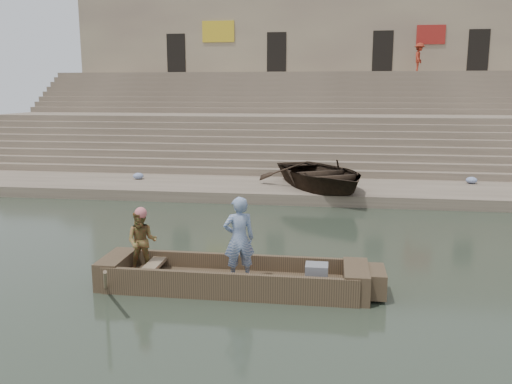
% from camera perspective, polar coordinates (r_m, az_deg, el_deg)
% --- Properties ---
extents(ground, '(120.00, 120.00, 0.00)m').
position_cam_1_polar(ground, '(13.35, -0.13, -6.96)').
color(ground, '#262F23').
rests_on(ground, ground).
extents(lower_landing, '(32.00, 4.00, 0.40)m').
position_cam_1_polar(lower_landing, '(21.01, 3.01, 0.24)').
color(lower_landing, gray).
rests_on(lower_landing, ground).
extents(mid_landing, '(32.00, 3.00, 2.80)m').
position_cam_1_polar(mid_landing, '(28.25, 4.42, 5.45)').
color(mid_landing, gray).
rests_on(mid_landing, ground).
extents(upper_landing, '(32.00, 3.00, 5.20)m').
position_cam_1_polar(upper_landing, '(35.14, 5.21, 8.48)').
color(upper_landing, gray).
rests_on(upper_landing, ground).
extents(ghat_steps, '(32.00, 11.00, 5.20)m').
position_cam_1_polar(ghat_steps, '(29.90, 4.65, 6.52)').
color(ghat_steps, gray).
rests_on(ghat_steps, ground).
extents(building_wall, '(32.00, 5.07, 11.20)m').
position_cam_1_polar(building_wall, '(39.13, 5.61, 13.13)').
color(building_wall, tan).
rests_on(building_wall, ground).
extents(main_rowboat, '(5.00, 1.30, 0.22)m').
position_cam_1_polar(main_rowboat, '(11.26, -2.56, -9.86)').
color(main_rowboat, brown).
rests_on(main_rowboat, ground).
extents(rowboat_trim, '(6.04, 2.63, 2.04)m').
position_cam_1_polar(rowboat_trim, '(11.15, -1.53, -8.98)').
color(rowboat_trim, brown).
rests_on(rowboat_trim, ground).
extents(standing_man, '(0.76, 0.63, 1.77)m').
position_cam_1_polar(standing_man, '(10.87, -1.85, -5.09)').
color(standing_man, navy).
rests_on(standing_man, main_rowboat).
extents(rowing_man, '(0.73, 0.61, 1.37)m').
position_cam_1_polar(rowing_man, '(11.65, -12.22, -5.24)').
color(rowing_man, '#297C2B').
rests_on(rowing_man, main_rowboat).
extents(television, '(0.46, 0.42, 0.40)m').
position_cam_1_polar(television, '(10.98, 6.50, -8.75)').
color(television, slate).
rests_on(television, main_rowboat).
extents(beached_rowboat, '(5.82, 6.43, 1.09)m').
position_cam_1_polar(beached_rowboat, '(20.30, 7.02, 1.93)').
color(beached_rowboat, '#2D2116').
rests_on(beached_rowboat, lower_landing).
extents(pedestrian, '(0.95, 1.30, 1.81)m').
position_cam_1_polar(pedestrian, '(35.81, 17.21, 13.71)').
color(pedestrian, maroon).
rests_on(pedestrian, upper_landing).
extents(cloth_bundles, '(14.11, 1.33, 0.26)m').
position_cam_1_polar(cloth_bundles, '(21.83, 4.88, 1.51)').
color(cloth_bundles, '#3F5999').
rests_on(cloth_bundles, lower_landing).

